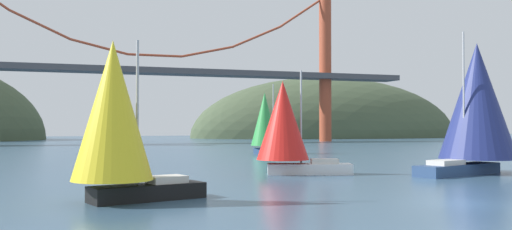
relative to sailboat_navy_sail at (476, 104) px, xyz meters
name	(u,v)px	position (x,y,z in m)	size (l,w,h in m)	color
ground_plane	(467,204)	(-12.14, -13.55, -5.33)	(360.00, 360.00, 0.00)	#385670
headland_right	(329,137)	(47.86, 121.45, -5.33)	(87.50, 44.00, 37.26)	#425138
suspension_bridge	(155,67)	(-12.14, 81.45, 10.45)	(114.30, 6.00, 33.66)	#A34228
sailboat_navy_sail	(476,104)	(0.00, 0.00, 0.00)	(10.44, 7.35, 10.71)	navy
sailboat_yellow_sail	(116,117)	(-27.69, -7.91, -1.25)	(7.06, 4.73, 7.80)	black
sailboat_green_sail	(266,122)	(-5.20, 33.04, -1.23)	(7.41, 4.45, 9.12)	navy
sailboat_red_spinnaker	(285,125)	(-14.26, 3.87, -1.62)	(7.65, 5.03, 7.80)	white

